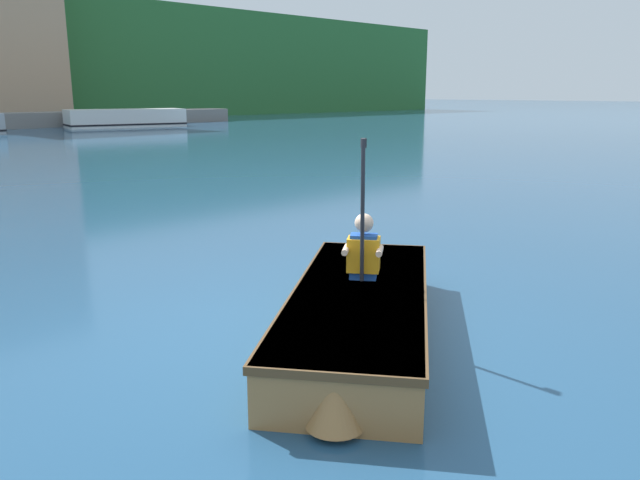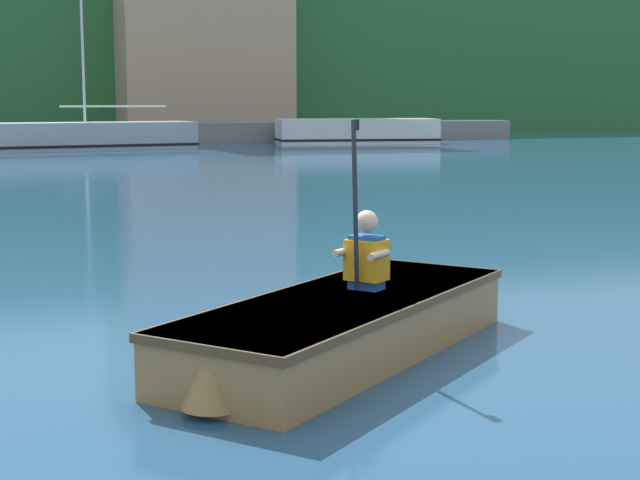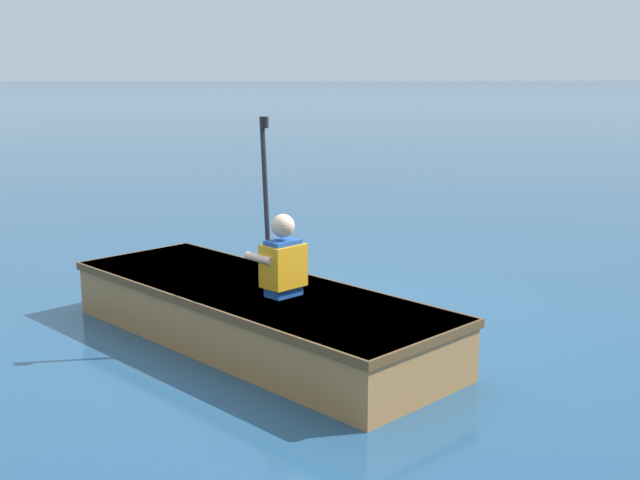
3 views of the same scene
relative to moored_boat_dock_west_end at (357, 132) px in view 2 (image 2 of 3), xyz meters
The scene contains 5 objects.
ground_plane 35.80m from the moored_boat_dock_west_end, 114.51° to the right, with size 300.00×300.00×0.00m, color navy.
moored_boat_dock_west_end is the anchor object (origin of this frame).
moored_boat_dock_west_inner 11.57m from the moored_boat_dock_west_end, behind, with size 7.79×3.02×5.87m.
rowboat_foreground 36.11m from the moored_boat_dock_west_end, 113.46° to the right, with size 3.34×2.95×0.44m.
person_paddler 35.79m from the moored_boat_dock_west_end, 113.18° to the right, with size 0.45×0.45×1.28m.
Camera 2 is at (-2.18, -6.99, 1.85)m, focal length 55.00 mm.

